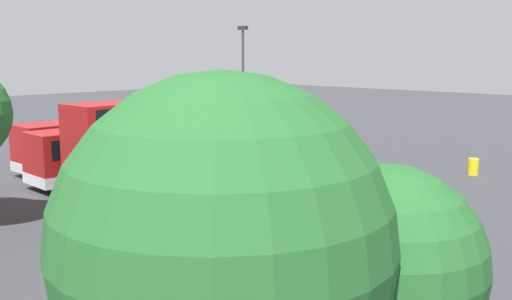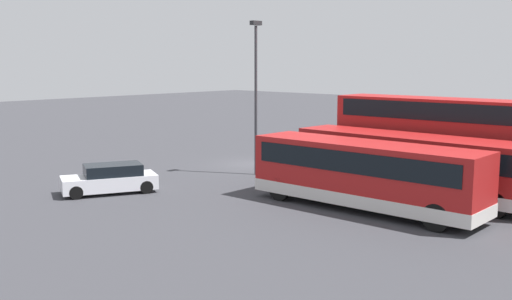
% 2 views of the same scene
% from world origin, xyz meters
% --- Properties ---
extents(ground_plane, '(140.00, 140.00, 0.00)m').
position_xyz_m(ground_plane, '(0.00, 0.00, 0.00)').
color(ground_plane, '#38383D').
extents(bus_single_deck_near_end, '(2.81, 11.39, 2.95)m').
position_xyz_m(bus_single_deck_near_end, '(-5.37, 11.52, 1.62)').
color(bus_single_deck_near_end, '#A51919').
rests_on(bus_single_deck_near_end, ground).
extents(bus_double_decker_second, '(2.78, 11.43, 4.55)m').
position_xyz_m(bus_double_decker_second, '(-1.80, 11.70, 2.45)').
color(bus_double_decker_second, '#A51919').
rests_on(bus_double_decker_second, ground).
extents(bus_single_deck_third, '(2.86, 11.96, 2.95)m').
position_xyz_m(bus_single_deck_third, '(1.56, 11.76, 1.62)').
color(bus_single_deck_third, '#A51919').
rests_on(bus_single_deck_third, ground).
extents(bus_single_deck_fourth, '(2.70, 10.61, 2.95)m').
position_xyz_m(bus_single_deck_fourth, '(5.24, 11.50, 1.62)').
color(bus_single_deck_fourth, '#A51919').
rests_on(bus_single_deck_fourth, ground).
extents(box_truck_blue, '(4.61, 7.90, 3.20)m').
position_xyz_m(box_truck_blue, '(-11.58, 14.64, 1.71)').
color(box_truck_blue, '#595960').
rests_on(box_truck_blue, ground).
extents(car_hatchback_silver, '(4.86, 3.57, 1.43)m').
position_xyz_m(car_hatchback_silver, '(10.81, 0.47, 0.70)').
color(car_hatchback_silver, silver).
rests_on(car_hatchback_silver, ground).
extents(lamp_post_tall, '(0.70, 0.30, 8.65)m').
position_xyz_m(lamp_post_tall, '(2.38, 2.48, 5.01)').
color(lamp_post_tall, '#38383D').
rests_on(lamp_post_tall, ground).
extents(waste_bin_yellow, '(0.60, 0.60, 0.95)m').
position_xyz_m(waste_bin_yellow, '(-11.96, -1.81, 0.47)').
color(waste_bin_yellow, yellow).
rests_on(waste_bin_yellow, ground).
extents(tree_midleft, '(3.33, 3.33, 5.07)m').
position_xyz_m(tree_midleft, '(-21.02, 22.21, 3.39)').
color(tree_midleft, '#4C3823').
rests_on(tree_midleft, ground).
extents(tree_midright, '(5.03, 5.03, 6.62)m').
position_xyz_m(tree_midright, '(-19.88, 24.79, 4.10)').
color(tree_midright, '#4C3823').
rests_on(tree_midright, ground).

